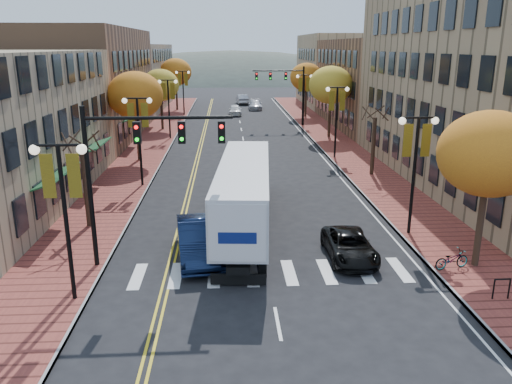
{
  "coord_description": "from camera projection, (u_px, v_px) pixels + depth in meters",
  "views": [
    {
      "loc": [
        -1.66,
        -17.29,
        9.29
      ],
      "look_at": [
        -0.25,
        6.8,
        2.2
      ],
      "focal_mm": 35.0,
      "sensor_mm": 36.0,
      "label": 1
    }
  ],
  "objects": [
    {
      "name": "ground",
      "position": [
        273.0,
        296.0,
        19.28
      ],
      "size": [
        200.0,
        200.0,
        0.0
      ],
      "primitive_type": "plane",
      "color": "black",
      "rests_on": "ground"
    },
    {
      "name": "car_far_oncoming",
      "position": [
        242.0,
        99.0,
        82.36
      ],
      "size": [
        2.16,
        4.97,
        1.59
      ],
      "primitive_type": "imported",
      "rotation": [
        0.0,
        0.0,
        3.24
      ],
      "color": "#B1B0B8",
      "rests_on": "ground"
    },
    {
      "name": "building_right_far",
      "position": [
        351.0,
        70.0,
        80.06
      ],
      "size": [
        15.0,
        20.0,
        11.0
      ],
      "primitive_type": "cube",
      "color": "#9E8966",
      "rests_on": "ground"
    },
    {
      "name": "traffic_mast_far",
      "position": [
        287.0,
        85.0,
        58.42
      ],
      "size": [
        6.1,
        0.34,
        7.0
      ],
      "color": "black",
      "rests_on": "ground"
    },
    {
      "name": "semi_truck",
      "position": [
        245.0,
        187.0,
        26.06
      ],
      "size": [
        3.52,
        15.0,
        3.71
      ],
      "rotation": [
        0.0,
        0.0,
        -0.08
      ],
      "color": "black",
      "rests_on": "ground"
    },
    {
      "name": "lamp_left_b",
      "position": [
        139.0,
        124.0,
        32.97
      ],
      "size": [
        1.96,
        0.36,
        6.05
      ],
      "color": "black",
      "rests_on": "ground"
    },
    {
      "name": "building_left_mid",
      "position": [
        77.0,
        84.0,
        51.25
      ],
      "size": [
        12.0,
        24.0,
        11.0
      ],
      "primitive_type": "cube",
      "color": "brown",
      "rests_on": "ground"
    },
    {
      "name": "lamp_right_c",
      "position": [
        304.0,
        90.0,
        58.71
      ],
      "size": [
        1.96,
        0.36,
        6.05
      ],
      "color": "black",
      "rests_on": "ground"
    },
    {
      "name": "black_suv",
      "position": [
        349.0,
        246.0,
        22.53
      ],
      "size": [
        2.01,
        4.34,
        1.2
      ],
      "primitive_type": "imported",
      "rotation": [
        0.0,
        0.0,
        -0.0
      ],
      "color": "black",
      "rests_on": "ground"
    },
    {
      "name": "building_right_mid",
      "position": [
        396.0,
        83.0,
        59.13
      ],
      "size": [
        15.0,
        24.0,
        10.0
      ],
      "primitive_type": "cube",
      "color": "brown",
      "rests_on": "ground"
    },
    {
      "name": "tree_left_c",
      "position": [
        160.0,
        85.0,
        55.66
      ],
      "size": [
        4.16,
        4.16,
        6.69
      ],
      "color": "#382619",
      "rests_on": "sidewalk_left"
    },
    {
      "name": "car_far_silver",
      "position": [
        255.0,
        105.0,
        75.46
      ],
      "size": [
        2.02,
        4.82,
        1.39
      ],
      "primitive_type": "imported",
      "rotation": [
        0.0,
        0.0,
        -0.01
      ],
      "color": "#A4A3AB",
      "rests_on": "ground"
    },
    {
      "name": "tree_right_c",
      "position": [
        331.0,
        85.0,
        50.81
      ],
      "size": [
        4.48,
        4.48,
        7.21
      ],
      "color": "#382619",
      "rests_on": "sidewalk_right"
    },
    {
      "name": "tree_right_a",
      "position": [
        490.0,
        154.0,
        20.27
      ],
      "size": [
        4.16,
        4.16,
        6.69
      ],
      "color": "#382619",
      "rests_on": "sidewalk_right"
    },
    {
      "name": "navy_sedan",
      "position": [
        199.0,
        239.0,
        22.56
      ],
      "size": [
        2.5,
        5.48,
        1.74
      ],
      "primitive_type": "imported",
      "rotation": [
        0.0,
        0.0,
        0.13
      ],
      "color": "#0D1734",
      "rests_on": "ground"
    },
    {
      "name": "tree_left_a",
      "position": [
        86.0,
        187.0,
        25.8
      ],
      "size": [
        0.28,
        0.28,
        4.2
      ],
      "color": "#382619",
      "rests_on": "sidewalk_left"
    },
    {
      "name": "lamp_right_b",
      "position": [
        337.0,
        108.0,
        41.47
      ],
      "size": [
        1.96,
        0.36,
        6.05
      ],
      "color": "black",
      "rests_on": "ground"
    },
    {
      "name": "tree_right_b",
      "position": [
        373.0,
        146.0,
        36.39
      ],
      "size": [
        0.28,
        0.28,
        4.2
      ],
      "color": "#382619",
      "rests_on": "sidewalk_right"
    },
    {
      "name": "traffic_mast_near",
      "position": [
        134.0,
        157.0,
        20.45
      ],
      "size": [
        6.1,
        0.35,
        7.0
      ],
      "color": "black",
      "rests_on": "ground"
    },
    {
      "name": "building_left_far",
      "position": [
        125.0,
        77.0,
        75.41
      ],
      "size": [
        12.0,
        26.0,
        9.5
      ],
      "primitive_type": "cube",
      "color": "#9E8966",
      "rests_on": "ground"
    },
    {
      "name": "sidewalk_right",
      "position": [
        332.0,
        140.0,
        50.89
      ],
      "size": [
        4.0,
        85.0,
        0.15
      ],
      "primitive_type": "cube",
      "color": "brown",
      "rests_on": "ground"
    },
    {
      "name": "tree_left_b",
      "position": [
        135.0,
        95.0,
        40.22
      ],
      "size": [
        4.48,
        4.48,
        7.21
      ],
      "color": "#382619",
      "rests_on": "sidewalk_left"
    },
    {
      "name": "tree_left_d",
      "position": [
        176.0,
        72.0,
        72.74
      ],
      "size": [
        4.61,
        4.61,
        7.42
      ],
      "color": "#382619",
      "rests_on": "sidewalk_left"
    },
    {
      "name": "tree_right_d",
      "position": [
        306.0,
        77.0,
        66.18
      ],
      "size": [
        4.35,
        4.35,
        7.0
      ],
      "color": "#382619",
      "rests_on": "sidewalk_right"
    },
    {
      "name": "bicycle",
      "position": [
        452.0,
        259.0,
        21.19
      ],
      "size": [
        1.68,
        0.91,
        0.84
      ],
      "primitive_type": "imported",
      "rotation": [
        0.0,
        0.0,
        1.81
      ],
      "color": "gray",
      "rests_on": "sidewalk_right"
    },
    {
      "name": "lamp_right_a",
      "position": [
        416.0,
        153.0,
        24.23
      ],
      "size": [
        1.96,
        0.36,
        6.05
      ],
      "color": "black",
      "rests_on": "ground"
    },
    {
      "name": "sidewalk_left",
      "position": [
        154.0,
        142.0,
        49.88
      ],
      "size": [
        4.0,
        85.0,
        0.15
      ],
      "primitive_type": "cube",
      "color": "brown",
      "rests_on": "ground"
    },
    {
      "name": "lamp_left_a",
      "position": [
        63.0,
        193.0,
        17.64
      ],
      "size": [
        1.96,
        0.36,
        6.05
      ],
      "color": "black",
      "rests_on": "ground"
    },
    {
      "name": "lamp_left_c",
      "position": [
        168.0,
        97.0,
        50.21
      ],
      "size": [
        1.96,
        0.36,
        6.05
      ],
      "color": "black",
      "rests_on": "ground"
    },
    {
      "name": "lamp_left_d",
      "position": [
        183.0,
        84.0,
        67.45
      ],
      "size": [
        1.96,
        0.36,
        6.05
      ],
      "color": "black",
      "rests_on": "ground"
    },
    {
      "name": "car_far_white",
      "position": [
        235.0,
        110.0,
        69.15
      ],
      "size": [
        1.75,
        4.27,
        1.45
      ],
      "primitive_type": "imported",
      "rotation": [
        0.0,
        0.0,
        0.01
      ],
      "color": "silver",
      "rests_on": "ground"
    }
  ]
}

